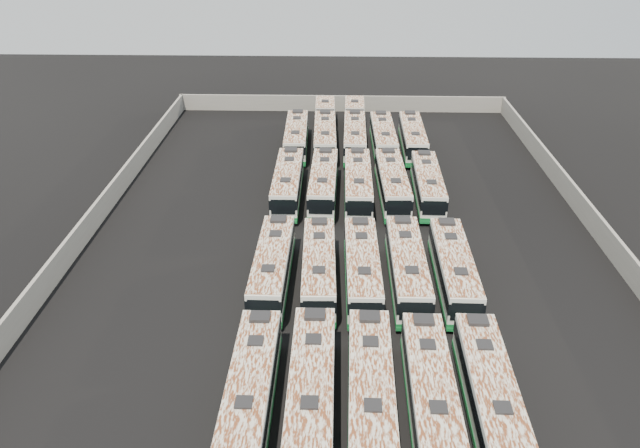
# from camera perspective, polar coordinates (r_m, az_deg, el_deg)

# --- Properties ---
(ground) EXTENTS (140.00, 140.00, 0.00)m
(ground) POSITION_cam_1_polar(r_m,az_deg,el_deg) (55.19, 2.04, -1.15)
(ground) COLOR black
(ground) RESTS_ON ground
(perimeter_wall) EXTENTS (45.20, 73.20, 2.20)m
(perimeter_wall) POSITION_cam_1_polar(r_m,az_deg,el_deg) (54.66, 2.06, -0.14)
(perimeter_wall) COLOR slate
(perimeter_wall) RESTS_ON ground
(bus_front_far_left) EXTENTS (2.50, 11.73, 3.30)m
(bus_front_far_left) POSITION_cam_1_polar(r_m,az_deg,el_deg) (37.14, -6.29, -14.76)
(bus_front_far_left) COLOR silver
(bus_front_far_left) RESTS_ON ground
(bus_front_left) EXTENTS (2.59, 12.11, 3.41)m
(bus_front_left) POSITION_cam_1_polar(r_m,az_deg,el_deg) (36.86, -0.77, -14.83)
(bus_front_left) COLOR silver
(bus_front_left) RESTS_ON ground
(bus_front_center) EXTENTS (2.79, 12.11, 3.40)m
(bus_front_center) POSITION_cam_1_polar(r_m,az_deg,el_deg) (36.82, 4.65, -15.00)
(bus_front_center) COLOR silver
(bus_front_center) RESTS_ON ground
(bus_front_right) EXTENTS (2.69, 11.84, 3.32)m
(bus_front_right) POSITION_cam_1_polar(r_m,az_deg,el_deg) (37.18, 10.08, -15.00)
(bus_front_right) COLOR silver
(bus_front_right) RESTS_ON ground
(bus_front_far_right) EXTENTS (2.75, 11.85, 3.32)m
(bus_front_far_right) POSITION_cam_1_polar(r_m,az_deg,el_deg) (37.87, 15.27, -14.74)
(bus_front_far_right) COLOR silver
(bus_front_far_right) RESTS_ON ground
(bus_midfront_far_left) EXTENTS (2.64, 11.91, 3.35)m
(bus_midfront_far_left) POSITION_cam_1_polar(r_m,az_deg,el_deg) (47.67, -4.35, -3.90)
(bus_midfront_far_left) COLOR silver
(bus_midfront_far_left) RESTS_ON ground
(bus_midfront_left) EXTENTS (2.72, 11.66, 3.27)m
(bus_midfront_left) POSITION_cam_1_polar(r_m,az_deg,el_deg) (47.43, -0.09, -4.05)
(bus_midfront_left) COLOR silver
(bus_midfront_left) RESTS_ON ground
(bus_midfront_center) EXTENTS (2.62, 11.83, 3.33)m
(bus_midfront_center) POSITION_cam_1_polar(r_m,az_deg,el_deg) (47.39, 3.88, -4.11)
(bus_midfront_center) COLOR silver
(bus_midfront_center) RESTS_ON ground
(bus_midfront_right) EXTENTS (2.57, 12.01, 3.38)m
(bus_midfront_right) POSITION_cam_1_polar(r_m,az_deg,el_deg) (47.78, 7.97, -4.01)
(bus_midfront_right) COLOR silver
(bus_midfront_right) RESTS_ON ground
(bus_midfront_far_right) EXTENTS (2.71, 11.84, 3.32)m
(bus_midfront_far_right) POSITION_cam_1_polar(r_m,az_deg,el_deg) (48.29, 12.13, -4.08)
(bus_midfront_far_right) COLOR silver
(bus_midfront_far_right) RESTS_ON ground
(bus_midback_far_left) EXTENTS (2.59, 12.03, 3.39)m
(bus_midback_far_left) POSITION_cam_1_polar(r_m,az_deg,el_deg) (61.41, -2.97, 3.78)
(bus_midback_far_left) COLOR silver
(bus_midback_far_left) RESTS_ON ground
(bus_midback_left) EXTENTS (2.77, 11.92, 3.34)m
(bus_midback_left) POSITION_cam_1_polar(r_m,az_deg,el_deg) (61.35, 0.32, 3.77)
(bus_midback_left) COLOR silver
(bus_midback_left) RESTS_ON ground
(bus_midback_center) EXTENTS (2.62, 12.07, 3.40)m
(bus_midback_center) POSITION_cam_1_polar(r_m,az_deg,el_deg) (61.21, 3.49, 3.68)
(bus_midback_center) COLOR silver
(bus_midback_center) RESTS_ON ground
(bus_midback_right) EXTENTS (2.82, 12.03, 3.37)m
(bus_midback_right) POSITION_cam_1_polar(r_m,az_deg,el_deg) (61.61, 6.62, 3.70)
(bus_midback_right) COLOR silver
(bus_midback_right) RESTS_ON ground
(bus_midback_far_right) EXTENTS (2.74, 11.60, 3.25)m
(bus_midback_far_right) POSITION_cam_1_polar(r_m,az_deg,el_deg) (61.99, 9.82, 3.56)
(bus_midback_far_right) COLOR silver
(bus_midback_far_right) RESTS_ON ground
(bus_back_far_left) EXTENTS (2.76, 11.85, 3.32)m
(bus_back_far_left) POSITION_cam_1_polar(r_m,az_deg,el_deg) (73.81, -2.18, 7.99)
(bus_back_far_left) COLOR silver
(bus_back_far_left) RESTS_ON ground
(bus_back_left) EXTENTS (2.86, 18.41, 3.33)m
(bus_back_left) POSITION_cam_1_polar(r_m,az_deg,el_deg) (76.51, 0.46, 8.74)
(bus_back_left) COLOR silver
(bus_back_left) RESTS_ON ground
(bus_back_center) EXTENTS (2.83, 18.48, 3.34)m
(bus_back_center) POSITION_cam_1_polar(r_m,az_deg,el_deg) (76.58, 3.18, 8.72)
(bus_back_center) COLOR silver
(bus_back_center) RESTS_ON ground
(bus_back_right) EXTENTS (2.62, 11.78, 3.31)m
(bus_back_right) POSITION_cam_1_polar(r_m,az_deg,el_deg) (73.68, 5.81, 7.83)
(bus_back_right) COLOR silver
(bus_back_right) RESTS_ON ground
(bus_back_far_right) EXTENTS (2.67, 11.77, 3.30)m
(bus_back_far_right) POSITION_cam_1_polar(r_m,az_deg,el_deg) (74.18, 8.47, 7.80)
(bus_back_far_right) COLOR silver
(bus_back_far_right) RESTS_ON ground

